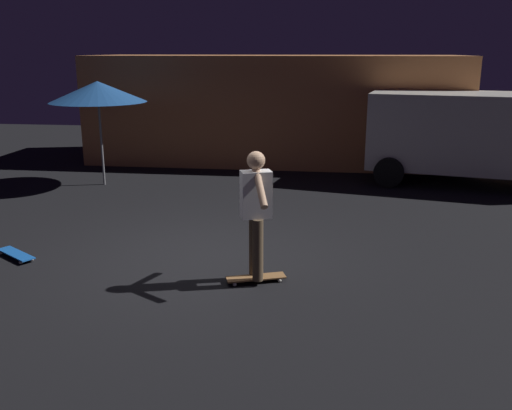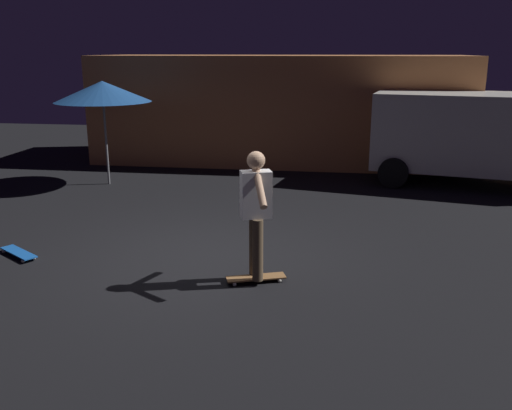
# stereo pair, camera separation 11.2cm
# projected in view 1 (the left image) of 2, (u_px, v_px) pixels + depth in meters

# --- Properties ---
(ground_plane) EXTENTS (28.00, 28.00, 0.00)m
(ground_plane) POSITION_uv_depth(u_px,v_px,m) (201.00, 257.00, 8.23)
(ground_plane) COLOR black
(low_building) EXTENTS (9.83, 3.22, 2.81)m
(low_building) POSITION_uv_depth(u_px,v_px,m) (275.00, 108.00, 15.29)
(low_building) COLOR #C67A47
(low_building) RESTS_ON ground_plane
(parked_van) EXTENTS (4.88, 2.98, 2.03)m
(parked_van) POSITION_uv_depth(u_px,v_px,m) (476.00, 133.00, 12.49)
(parked_van) COLOR silver
(parked_van) RESTS_ON ground_plane
(patio_umbrella) EXTENTS (2.10, 2.10, 2.30)m
(patio_umbrella) POSITION_uv_depth(u_px,v_px,m) (98.00, 92.00, 12.11)
(patio_umbrella) COLOR slate
(patio_umbrella) RESTS_ON ground_plane
(skateboard_ridden) EXTENTS (0.80, 0.45, 0.07)m
(skateboard_ridden) POSITION_uv_depth(u_px,v_px,m) (256.00, 278.00, 7.33)
(skateboard_ridden) COLOR olive
(skateboard_ridden) RESTS_ON ground_plane
(skateboard_spare) EXTENTS (0.76, 0.60, 0.07)m
(skateboard_spare) POSITION_uv_depth(u_px,v_px,m) (16.00, 254.00, 8.18)
(skateboard_spare) COLOR #1959B2
(skateboard_spare) RESTS_ON ground_plane
(skater) EXTENTS (0.43, 0.95, 1.67)m
(skater) POSITION_uv_depth(u_px,v_px,m) (256.00, 206.00, 7.07)
(skater) COLOR brown
(skater) RESTS_ON skateboard_ridden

